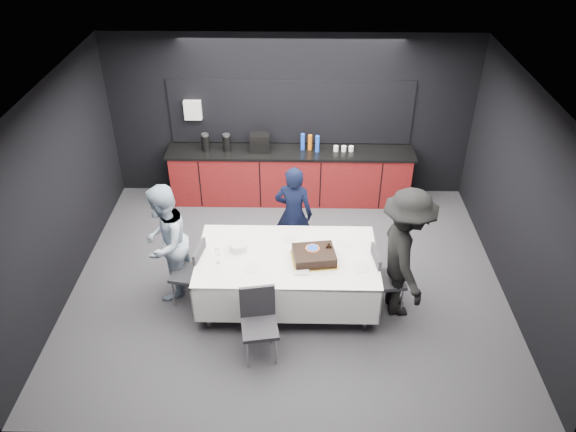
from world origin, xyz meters
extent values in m
plane|color=#3F3F44|center=(0.00, 0.00, 0.00)|extent=(6.00, 6.00, 0.00)
cube|color=white|center=(0.00, 0.00, 2.80)|extent=(6.00, 5.00, 0.04)
cube|color=black|center=(0.00, 2.50, 1.40)|extent=(6.00, 0.04, 2.80)
cube|color=black|center=(0.00, -2.50, 1.40)|extent=(6.00, 0.04, 2.80)
cube|color=black|center=(-3.00, 0.00, 1.40)|extent=(0.04, 5.00, 2.80)
cube|color=black|center=(3.00, 0.00, 1.40)|extent=(0.04, 5.00, 2.80)
cube|color=#5D0E10|center=(0.00, 2.20, 0.45)|extent=(4.00, 0.60, 0.90)
cube|color=black|center=(0.00, 2.20, 0.92)|extent=(4.10, 0.64, 0.04)
cube|color=black|center=(0.00, 2.48, 1.50)|extent=(4.00, 0.03, 1.10)
cube|color=white|center=(-1.60, 2.43, 1.55)|extent=(0.28, 0.12, 0.32)
cylinder|color=black|center=(-1.40, 2.20, 1.07)|extent=(0.14, 0.14, 0.26)
cylinder|color=black|center=(-1.05, 2.20, 1.07)|extent=(0.14, 0.14, 0.26)
cube|color=black|center=(-0.50, 2.20, 1.09)|extent=(0.32, 0.24, 0.30)
cylinder|color=blue|center=(0.20, 2.25, 1.08)|extent=(0.07, 0.07, 0.28)
cylinder|color=orange|center=(0.32, 2.25, 1.07)|extent=(0.07, 0.07, 0.26)
cylinder|color=blue|center=(0.44, 2.18, 1.08)|extent=(0.07, 0.07, 0.28)
cylinder|color=white|center=(0.75, 2.20, 0.98)|extent=(0.08, 0.08, 0.09)
cylinder|color=white|center=(0.88, 2.20, 0.98)|extent=(0.08, 0.08, 0.09)
cylinder|color=white|center=(1.00, 2.20, 0.98)|extent=(0.08, 0.08, 0.09)
cylinder|color=#99999E|center=(-1.40, 2.20, 1.21)|extent=(0.12, 0.12, 0.03)
cylinder|color=#99999E|center=(-1.05, 2.20, 1.21)|extent=(0.12, 0.12, 0.03)
cylinder|color=#99999E|center=(-1.00, -0.90, 0.38)|extent=(0.06, 0.06, 0.75)
cylinder|color=#99999E|center=(-1.00, 0.10, 0.38)|extent=(0.06, 0.06, 0.75)
cylinder|color=#99999E|center=(1.00, -0.90, 0.38)|extent=(0.06, 0.06, 0.75)
cylinder|color=#99999E|center=(1.00, 0.10, 0.38)|extent=(0.06, 0.06, 0.75)
cube|color=white|center=(0.00, -0.40, 0.76)|extent=(2.32, 1.32, 0.04)
cube|color=white|center=(0.00, -1.05, 0.49)|extent=(2.32, 0.02, 0.55)
cube|color=white|center=(0.00, 0.25, 0.49)|extent=(2.32, 0.02, 0.55)
cube|color=white|center=(-1.15, -0.40, 0.49)|extent=(0.02, 1.32, 0.55)
cube|color=white|center=(1.15, -0.40, 0.49)|extent=(0.02, 1.32, 0.55)
cube|color=gold|center=(0.34, -0.49, 0.79)|extent=(0.62, 0.53, 0.01)
cube|color=black|center=(0.34, -0.49, 0.85)|extent=(0.58, 0.49, 0.11)
cube|color=black|center=(0.34, -0.49, 0.91)|extent=(0.58, 0.49, 0.01)
cylinder|color=#F85B14|center=(0.32, -0.43, 0.92)|extent=(0.18, 0.18, 0.00)
cylinder|color=blue|center=(0.32, -0.43, 0.93)|extent=(0.15, 0.15, 0.01)
sphere|color=black|center=(0.52, -0.37, 0.94)|extent=(0.04, 0.04, 0.04)
sphere|color=black|center=(0.54, -0.41, 0.94)|extent=(0.04, 0.04, 0.04)
sphere|color=black|center=(0.50, -0.41, 0.94)|extent=(0.04, 0.04, 0.04)
cylinder|color=white|center=(-0.64, -0.29, 0.83)|extent=(0.23, 0.23, 0.10)
cylinder|color=white|center=(-0.44, -0.68, 0.78)|extent=(0.21, 0.21, 0.01)
cylinder|color=white|center=(0.75, -0.14, 0.78)|extent=(0.21, 0.21, 0.01)
cylinder|color=white|center=(0.93, -0.64, 0.78)|extent=(0.21, 0.21, 0.01)
cylinder|color=white|center=(0.02, -0.04, 0.78)|extent=(0.20, 0.20, 0.01)
cube|color=white|center=(0.19, -0.76, 0.79)|extent=(0.18, 0.11, 0.03)
cylinder|color=white|center=(-0.87, -0.57, 0.78)|extent=(0.06, 0.06, 0.00)
cylinder|color=white|center=(-0.87, -0.57, 0.84)|extent=(0.01, 0.01, 0.12)
cylinder|color=white|center=(-0.87, -0.57, 0.95)|extent=(0.05, 0.05, 0.10)
cube|color=#2C2C31|center=(-1.31, -0.41, 0.45)|extent=(0.49, 0.49, 0.05)
cube|color=#2C2C31|center=(-1.13, -0.44, 0.70)|extent=(0.11, 0.42, 0.45)
cylinder|color=#99999E|center=(-1.45, -0.21, 0.22)|extent=(0.03, 0.03, 0.44)
cylinder|color=#99999E|center=(-1.51, -0.54, 0.22)|extent=(0.03, 0.03, 0.44)
cylinder|color=#99999E|center=(-1.12, -0.27, 0.22)|extent=(0.03, 0.03, 0.44)
cylinder|color=#99999E|center=(-1.17, -0.60, 0.22)|extent=(0.03, 0.03, 0.44)
cube|color=#2C2C31|center=(1.31, -0.48, 0.45)|extent=(0.47, 0.47, 0.05)
cube|color=#2C2C31|center=(1.12, -0.50, 0.70)|extent=(0.09, 0.42, 0.45)
cylinder|color=#99999E|center=(1.50, -0.62, 0.22)|extent=(0.03, 0.03, 0.44)
cylinder|color=#99999E|center=(1.46, -0.29, 0.22)|extent=(0.03, 0.03, 0.44)
cylinder|color=#99999E|center=(1.16, -0.66, 0.22)|extent=(0.03, 0.03, 0.44)
cylinder|color=#99999E|center=(1.12, -0.33, 0.22)|extent=(0.03, 0.03, 0.44)
cube|color=#2C2C31|center=(-0.31, -1.37, 0.45)|extent=(0.48, 0.48, 0.05)
cube|color=#2C2C31|center=(-0.34, -1.19, 0.70)|extent=(0.42, 0.11, 0.45)
cylinder|color=#99999E|center=(-0.45, -1.57, 0.22)|extent=(0.03, 0.03, 0.44)
cylinder|color=#99999E|center=(-0.11, -1.51, 0.22)|extent=(0.03, 0.03, 0.44)
cylinder|color=#99999E|center=(-0.50, -1.23, 0.22)|extent=(0.03, 0.03, 0.44)
cylinder|color=#99999E|center=(-0.17, -1.18, 0.22)|extent=(0.03, 0.03, 0.44)
imported|color=black|center=(0.07, 0.58, 0.76)|extent=(0.61, 0.47, 1.52)
imported|color=#9FB3C8|center=(-1.61, -0.23, 0.83)|extent=(0.75, 0.89, 1.66)
imported|color=black|center=(1.48, -0.51, 0.91)|extent=(0.79, 1.24, 1.82)
camera|label=1|loc=(0.12, -6.10, 5.23)|focal=35.00mm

